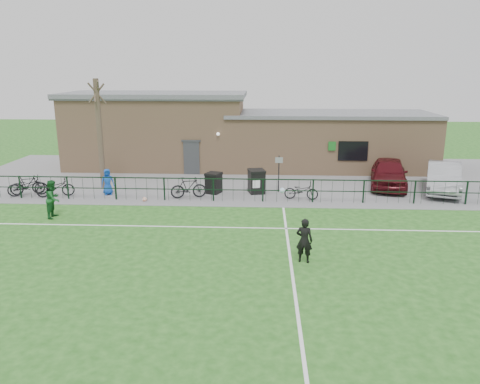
{
  "coord_description": "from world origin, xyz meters",
  "views": [
    {
      "loc": [
        0.99,
        -14.7,
        6.58
      ],
      "look_at": [
        0.0,
        5.0,
        1.3
      ],
      "focal_mm": 35.0,
      "sensor_mm": 36.0,
      "label": 1
    }
  ],
  "objects_px": {
    "bare_tree": "(100,134)",
    "wheelie_bin_left": "(214,184)",
    "sign_post": "(279,174)",
    "car_silver": "(444,178)",
    "bicycle_c": "(55,187)",
    "bicycle_e": "(301,191)",
    "wheelie_bin_right": "(256,182)",
    "car_maroon": "(389,173)",
    "spectator_child": "(108,182)",
    "bicycle_d": "(188,188)",
    "outfield_player": "(53,199)",
    "bicycle_b": "(27,185)",
    "ball_ground": "(145,199)",
    "bicycle_a": "(28,186)"
  },
  "relations": [
    {
      "from": "bare_tree",
      "to": "wheelie_bin_left",
      "type": "bearing_deg",
      "value": -8.84
    },
    {
      "from": "car_maroon",
      "to": "outfield_player",
      "type": "relative_size",
      "value": 2.75
    },
    {
      "from": "wheelie_bin_left",
      "to": "car_silver",
      "type": "distance_m",
      "value": 12.44
    },
    {
      "from": "sign_post",
      "to": "bicycle_e",
      "type": "height_order",
      "value": "sign_post"
    },
    {
      "from": "car_silver",
      "to": "spectator_child",
      "type": "xyz_separation_m",
      "value": [
        -17.98,
        -1.49,
        -0.1
      ]
    },
    {
      "from": "wheelie_bin_left",
      "to": "bicycle_a",
      "type": "relative_size",
      "value": 0.52
    },
    {
      "from": "bicycle_b",
      "to": "bicycle_e",
      "type": "distance_m",
      "value": 14.44
    },
    {
      "from": "bicycle_e",
      "to": "car_silver",
      "type": "bearing_deg",
      "value": -70.05
    },
    {
      "from": "sign_post",
      "to": "car_maroon",
      "type": "xyz_separation_m",
      "value": [
        6.22,
        1.42,
        -0.19
      ]
    },
    {
      "from": "bicycle_a",
      "to": "bicycle_b",
      "type": "relative_size",
      "value": 1.15
    },
    {
      "from": "bare_tree",
      "to": "wheelie_bin_right",
      "type": "distance_m",
      "value": 9.01
    },
    {
      "from": "wheelie_bin_left",
      "to": "car_maroon",
      "type": "distance_m",
      "value": 9.87
    },
    {
      "from": "wheelie_bin_right",
      "to": "spectator_child",
      "type": "bearing_deg",
      "value": 171.16
    },
    {
      "from": "bicycle_b",
      "to": "spectator_child",
      "type": "distance_m",
      "value": 4.26
    },
    {
      "from": "bicycle_d",
      "to": "ball_ground",
      "type": "xyz_separation_m",
      "value": [
        -2.13,
        -0.73,
        -0.45
      ]
    },
    {
      "from": "bicycle_b",
      "to": "car_maroon",
      "type": "bearing_deg",
      "value": -106.77
    },
    {
      "from": "car_maroon",
      "to": "outfield_player",
      "type": "height_order",
      "value": "outfield_player"
    },
    {
      "from": "car_silver",
      "to": "bicycle_a",
      "type": "height_order",
      "value": "car_silver"
    },
    {
      "from": "bicycle_c",
      "to": "spectator_child",
      "type": "xyz_separation_m",
      "value": [
        2.6,
        0.55,
        0.19
      ]
    },
    {
      "from": "car_maroon",
      "to": "bicycle_b",
      "type": "relative_size",
      "value": 2.75
    },
    {
      "from": "car_silver",
      "to": "outfield_player",
      "type": "bearing_deg",
      "value": -145.66
    },
    {
      "from": "sign_post",
      "to": "bicycle_c",
      "type": "xyz_separation_m",
      "value": [
        -11.67,
        -1.52,
        -0.5
      ]
    },
    {
      "from": "ball_ground",
      "to": "car_maroon",
      "type": "bearing_deg",
      "value": 15.44
    },
    {
      "from": "bicycle_a",
      "to": "bicycle_e",
      "type": "distance_m",
      "value": 14.33
    },
    {
      "from": "bicycle_d",
      "to": "bare_tree",
      "type": "bearing_deg",
      "value": 53.6
    },
    {
      "from": "bicycle_b",
      "to": "spectator_child",
      "type": "xyz_separation_m",
      "value": [
        4.25,
        0.22,
        0.17
      ]
    },
    {
      "from": "car_silver",
      "to": "wheelie_bin_left",
      "type": "bearing_deg",
      "value": -157.17
    },
    {
      "from": "bicycle_e",
      "to": "wheelie_bin_right",
      "type": "bearing_deg",
      "value": 69.55
    },
    {
      "from": "car_maroon",
      "to": "ball_ground",
      "type": "distance_m",
      "value": 13.53
    },
    {
      "from": "car_maroon",
      "to": "bicycle_d",
      "type": "bearing_deg",
      "value": -152.66
    },
    {
      "from": "spectator_child",
      "to": "wheelie_bin_right",
      "type": "bearing_deg",
      "value": -18.9
    },
    {
      "from": "sign_post",
      "to": "bicycle_c",
      "type": "distance_m",
      "value": 11.78
    },
    {
      "from": "bicycle_c",
      "to": "wheelie_bin_left",
      "type": "bearing_deg",
      "value": -101.2
    },
    {
      "from": "bare_tree",
      "to": "sign_post",
      "type": "relative_size",
      "value": 3.0
    },
    {
      "from": "bicycle_c",
      "to": "wheelie_bin_right",
      "type": "bearing_deg",
      "value": -102.09
    },
    {
      "from": "sign_post",
      "to": "car_silver",
      "type": "height_order",
      "value": "sign_post"
    },
    {
      "from": "wheelie_bin_left",
      "to": "spectator_child",
      "type": "distance_m",
      "value": 5.62
    },
    {
      "from": "bare_tree",
      "to": "wheelie_bin_left",
      "type": "xyz_separation_m",
      "value": [
        6.36,
        -0.99,
        -2.46
      ]
    },
    {
      "from": "spectator_child",
      "to": "outfield_player",
      "type": "distance_m",
      "value": 4.08
    },
    {
      "from": "spectator_child",
      "to": "ball_ground",
      "type": "relative_size",
      "value": 5.83
    },
    {
      "from": "car_silver",
      "to": "bicycle_e",
      "type": "relative_size",
      "value": 2.78
    },
    {
      "from": "wheelie_bin_right",
      "to": "car_silver",
      "type": "distance_m",
      "value": 10.14
    },
    {
      "from": "bare_tree",
      "to": "bicycle_d",
      "type": "xyz_separation_m",
      "value": [
        5.16,
        -2.04,
        -2.43
      ]
    },
    {
      "from": "wheelie_bin_left",
      "to": "spectator_child",
      "type": "relative_size",
      "value": 0.75
    },
    {
      "from": "bicycle_b",
      "to": "outfield_player",
      "type": "xyz_separation_m",
      "value": [
        3.08,
        -3.68,
        0.32
      ]
    },
    {
      "from": "wheelie_bin_right",
      "to": "bicycle_c",
      "type": "xyz_separation_m",
      "value": [
        -10.47,
        -1.27,
        -0.1
      ]
    },
    {
      "from": "wheelie_bin_right",
      "to": "bicycle_a",
      "type": "height_order",
      "value": "wheelie_bin_right"
    },
    {
      "from": "car_silver",
      "to": "bicycle_b",
      "type": "relative_size",
      "value": 2.77
    },
    {
      "from": "car_maroon",
      "to": "outfield_player",
      "type": "bearing_deg",
      "value": -146.49
    },
    {
      "from": "bicycle_b",
      "to": "outfield_player",
      "type": "height_order",
      "value": "outfield_player"
    }
  ]
}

